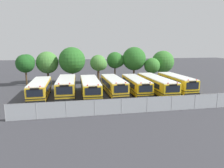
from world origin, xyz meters
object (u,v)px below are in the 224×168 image
Objects in this scene: tree_5 at (134,59)px; tree_4 at (116,60)px; school_bus_1 at (66,86)px; tree_0 at (26,63)px; school_bus_3 at (114,85)px; school_bus_5 at (156,84)px; school_bus_4 at (136,85)px; tree_2 at (73,60)px; tree_7 at (162,61)px; school_bus_0 at (40,88)px; tree_1 at (47,63)px; school_bus_6 at (176,82)px; tree_6 at (152,66)px; school_bus_2 at (90,86)px; tree_3 at (99,63)px.

tree_4 is at bearing 167.56° from tree_5.
school_bus_1 is 1.59× the size of tree_0.
school_bus_3 is 7.09m from school_bus_5.
school_bus_4 is 1.34× the size of tree_2.
tree_0 is 28.42m from tree_7.
tree_1 reaches higher than school_bus_0.
school_bus_4 is 0.84× the size of school_bus_5.
tree_0 reaches higher than school_bus_0.
tree_5 is at bearing -122.36° from school_bus_3.
school_bus_0 is 18.76m from tree_4.
school_bus_5 is (14.31, -0.19, -0.10)m from school_bus_1.
school_bus_3 is 18.35m from tree_7.
tree_2 is 1.00× the size of tree_5.
tree_6 is (-0.51, 9.77, 1.82)m from school_bus_6.
tree_1 is (-22.02, 11.60, 2.71)m from school_bus_6.
school_bus_5 is 3.67m from school_bus_6.
tree_0 is at bearing -148.98° from tree_1.
school_bus_3 is at bearing -33.25° from tree_0.
tree_6 is (16.41, -0.37, -1.38)m from tree_2.
school_bus_5 is at bearing -178.85° from school_bus_2.
tree_2 is (-2.49, 10.50, 3.26)m from school_bus_2.
tree_7 is (2.79, 11.92, 2.52)m from school_bus_6.
school_bus_1 reaches higher than school_bus_6.
tree_1 is at bearing -47.85° from school_bus_3.
school_bus_4 is 3.46m from school_bus_5.
tree_4 reaches higher than school_bus_6.
tree_6 is at bearing -1.29° from tree_2.
tree_1 is 1.03× the size of tree_4.
school_bus_5 is at bearing 2.97° from school_bus_6.
tree_6 is at bearing 0.64° from tree_0.
school_bus_5 is 13.98m from tree_7.
tree_1 reaches higher than tree_6.
school_bus_6 reaches higher than school_bus_5.
school_bus_6 is at bearing -56.72° from tree_4.
tree_4 is (-4.13, 12.09, 2.99)m from school_bus_5.
tree_4 reaches higher than school_bus_5.
school_bus_0 is 21.31m from tree_5.
tree_5 is at bearing 12.19° from tree_3.
school_bus_5 is 1.18× the size of school_bus_6.
tree_0 is (-7.56, 9.51, 2.83)m from school_bus_1.
school_bus_0 is 18.09m from school_bus_5.
tree_2 is 1.14× the size of tree_7.
tree_1 is 24.81m from tree_7.
tree_1 is at bearing -179.26° from tree_7.
school_bus_0 is 14.14m from tree_3.
school_bus_6 is (10.76, 0.20, 0.02)m from school_bus_3.
school_bus_1 is at bearing -123.38° from tree_3.
tree_2 is 1.27× the size of tree_3.
tree_5 is (17.98, -0.55, 0.61)m from tree_1.
tree_5 is (17.72, 11.34, 3.40)m from school_bus_0.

